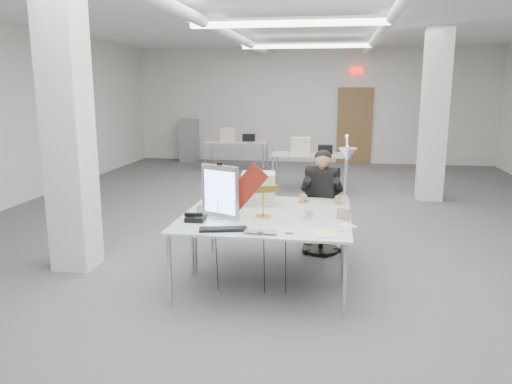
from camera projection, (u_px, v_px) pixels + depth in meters
room_shell at (290, 116)px, 7.35m from camera, size 10.04×14.04×3.24m
desk_main at (261, 226)px, 5.01m from camera, size 1.80×0.90×0.02m
desk_second at (272, 205)px, 5.88m from camera, size 1.80×0.90×0.02m
bg_desk_a at (310, 155)px, 10.29m from camera, size 1.60×0.80×0.02m
bg_desk_b at (237, 142)px, 12.73m from camera, size 1.60×0.80×0.02m
filing_cabinet at (189, 140)px, 14.43m from camera, size 0.45×0.55×1.20m
office_chair at (321, 214)px, 6.43m from camera, size 0.62×0.62×1.00m
seated_person at (322, 185)px, 6.30m from camera, size 0.60×0.67×0.84m
monitor at (220, 192)px, 5.23m from camera, size 0.43×0.23×0.56m
pennant at (245, 188)px, 5.14m from camera, size 0.50×0.07×0.54m
keyboard at (223, 229)px, 4.81m from camera, size 0.48×0.26×0.02m
laptop at (260, 234)px, 4.67m from camera, size 0.32×0.21×0.02m
mouse at (289, 232)px, 4.71m from camera, size 0.10×0.07×0.03m
bankers_lamp at (263, 203)px, 5.28m from camera, size 0.29×0.21×0.31m
desk_phone at (196, 219)px, 5.15m from camera, size 0.20×0.18×0.05m
picture_frame_left at (203, 211)px, 5.37m from camera, size 0.13×0.05×0.10m
picture_frame_right at (343, 214)px, 5.20m from camera, size 0.15×0.10×0.11m
desk_clock at (308, 214)px, 5.23m from camera, size 0.11×0.06×0.10m
paper_stack_a at (323, 232)px, 4.74m from camera, size 0.32×0.37×0.01m
paper_stack_b at (328, 231)px, 4.79m from camera, size 0.28×0.29×0.01m
paper_stack_c at (346, 226)px, 4.97m from camera, size 0.23×0.23×0.01m
beige_monitor at (258, 188)px, 5.88m from camera, size 0.44×0.42×0.37m
architect_lamp at (346, 174)px, 5.53m from camera, size 0.46×0.67×0.81m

